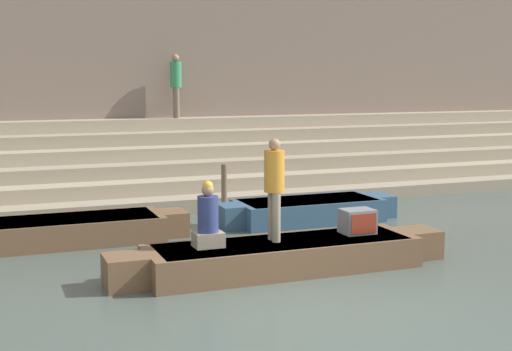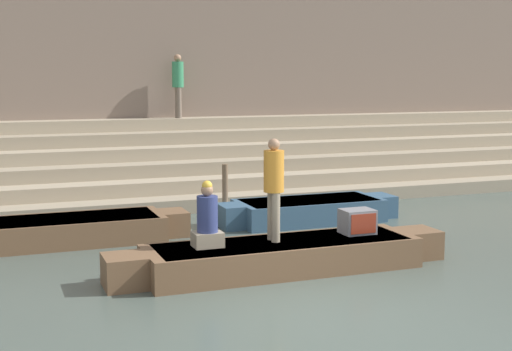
% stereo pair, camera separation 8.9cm
% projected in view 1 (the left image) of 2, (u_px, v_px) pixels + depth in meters
% --- Properties ---
extents(ground_plane, '(120.00, 120.00, 0.00)m').
position_uv_depth(ground_plane, '(321.00, 312.00, 9.42)').
color(ground_plane, '#47544C').
extents(ghat_steps, '(36.00, 4.41, 1.92)m').
position_uv_depth(ghat_steps, '(152.00, 169.00, 18.47)').
color(ghat_steps, gray).
rests_on(ghat_steps, ground).
extents(back_wall, '(34.20, 1.28, 6.90)m').
position_uv_depth(back_wall, '(132.00, 64.00, 20.11)').
color(back_wall, '#7F6B5B').
rests_on(back_wall, ground).
extents(rowboat_main, '(5.66, 1.36, 0.48)m').
position_uv_depth(rowboat_main, '(283.00, 255.00, 11.35)').
color(rowboat_main, brown).
rests_on(rowboat_main, ground).
extents(person_standing, '(0.32, 0.32, 1.64)m').
position_uv_depth(person_standing, '(274.00, 182.00, 11.23)').
color(person_standing, gray).
rests_on(person_standing, rowboat_main).
extents(person_rowing, '(0.45, 0.35, 1.03)m').
position_uv_depth(person_rowing, '(208.00, 220.00, 10.91)').
color(person_rowing, gray).
rests_on(person_rowing, rowboat_main).
extents(tv_set, '(0.54, 0.43, 0.41)m').
position_uv_depth(tv_set, '(358.00, 221.00, 11.87)').
color(tv_set, slate).
rests_on(tv_set, rowboat_main).
extents(moored_boat_shore, '(4.61, 1.32, 0.48)m').
position_uv_depth(moored_boat_shore, '(65.00, 230.00, 13.18)').
color(moored_boat_shore, brown).
rests_on(moored_boat_shore, ground).
extents(moored_boat_distant, '(3.96, 1.32, 0.48)m').
position_uv_depth(moored_boat_distant, '(308.00, 210.00, 15.17)').
color(moored_boat_distant, '#33516B').
rests_on(moored_boat_distant, ground).
extents(mooring_post, '(0.12, 0.12, 1.27)m').
position_uv_depth(mooring_post, '(224.00, 194.00, 14.88)').
color(mooring_post, brown).
rests_on(mooring_post, ground).
extents(person_on_steps, '(0.32, 0.32, 1.75)m').
position_uv_depth(person_on_steps, '(176.00, 81.00, 19.65)').
color(person_on_steps, '#756656').
rests_on(person_on_steps, ghat_steps).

